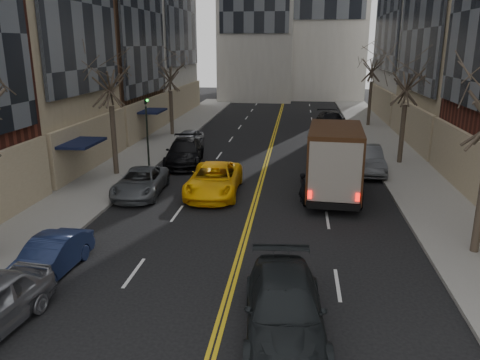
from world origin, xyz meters
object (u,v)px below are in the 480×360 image
at_px(ups_truck, 334,161).
at_px(taxi, 214,180).
at_px(observer_sedan, 284,308).
at_px(pedestrian, 303,188).

distance_m(ups_truck, taxi, 6.33).
bearing_deg(ups_truck, observer_sedan, -96.05).
height_order(taxi, pedestrian, taxi).
bearing_deg(pedestrian, observer_sedan, 156.39).
distance_m(observer_sedan, pedestrian, 11.23).
height_order(ups_truck, taxi, ups_truck).
bearing_deg(pedestrian, taxi, 58.76).
height_order(observer_sedan, taxi, taxi).
height_order(ups_truck, observer_sedan, ups_truck).
relative_size(ups_truck, observer_sedan, 1.27).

